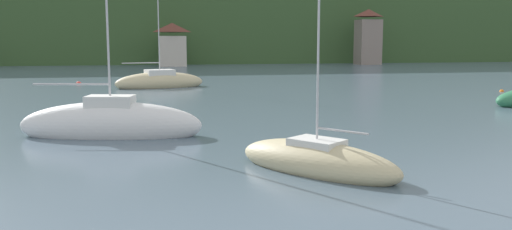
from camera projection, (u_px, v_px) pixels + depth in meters
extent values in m
cube|color=#38562D|center=(165.00, 14.00, 122.24)|extent=(352.00, 52.23, 21.00)
ellipsoid|color=#264223|center=(276.00, 30.00, 141.19)|extent=(246.40, 36.56, 58.50)
cube|color=beige|center=(172.00, 51.00, 92.61)|extent=(4.52, 4.95, 5.17)
pyramid|color=brown|center=(172.00, 27.00, 92.05)|extent=(4.74, 5.20, 1.58)
cube|color=gray|center=(368.00, 42.00, 99.02)|extent=(4.06, 3.86, 8.23)
pyramid|color=brown|center=(369.00, 13.00, 98.29)|extent=(4.27, 4.06, 1.35)
ellipsoid|color=#CCBC8E|center=(317.00, 162.00, 17.30)|extent=(5.21, 5.95, 1.37)
cylinder|color=#B7B7BC|center=(318.00, 53.00, 16.82)|extent=(0.07, 0.07, 6.27)
cylinder|color=#ADADB2|center=(342.00, 131.00, 16.55)|extent=(1.18, 1.51, 0.06)
cube|color=silver|center=(317.00, 145.00, 17.22)|extent=(1.91, 2.00, 0.39)
ellipsoid|color=white|center=(111.00, 126.00, 23.75)|extent=(8.36, 3.71, 2.13)
cylinder|color=#ADADB2|center=(71.00, 84.00, 23.51)|extent=(3.33, 0.77, 0.09)
cube|color=silver|center=(110.00, 104.00, 23.62)|extent=(2.24, 1.62, 0.75)
ellipsoid|color=#CCBC8E|center=(160.00, 83.00, 49.26)|extent=(8.69, 4.77, 1.96)
cylinder|color=#B7B7BC|center=(158.00, 17.00, 48.44)|extent=(0.10, 0.10, 10.91)
cylinder|color=#ADADB2|center=(141.00, 63.00, 48.25)|extent=(3.34, 0.96, 0.09)
cube|color=silver|center=(160.00, 73.00, 49.14)|extent=(2.89, 2.45, 0.67)
sphere|color=orange|center=(502.00, 92.00, 45.15)|extent=(0.38, 0.38, 0.38)
sphere|color=red|center=(79.00, 84.00, 53.02)|extent=(0.56, 0.56, 0.56)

